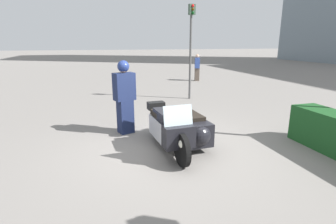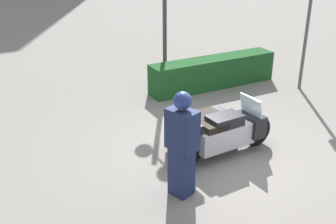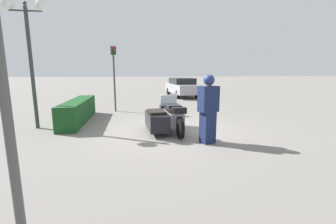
{
  "view_description": "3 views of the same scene",
  "coord_description": "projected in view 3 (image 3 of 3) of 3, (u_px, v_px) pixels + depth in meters",
  "views": [
    {
      "loc": [
        5.36,
        -1.61,
        2.33
      ],
      "look_at": [
        -0.11,
        -0.03,
        0.81
      ],
      "focal_mm": 28.0,
      "sensor_mm": 36.0,
      "label": 1
    },
    {
      "loc": [
        -4.38,
        -6.17,
        4.27
      ],
      "look_at": [
        -0.77,
        0.63,
        0.86
      ],
      "focal_mm": 45.0,
      "sensor_mm": 36.0,
      "label": 2
    },
    {
      "loc": [
        -7.12,
        1.15,
        1.97
      ],
      "look_at": [
        -0.2,
        0.09,
        0.7
      ],
      "focal_mm": 24.0,
      "sensor_mm": 36.0,
      "label": 3
    }
  ],
  "objects": [
    {
      "name": "traffic_light_near",
      "position": [
        114.0,
        69.0,
        10.87
      ],
      "size": [
        0.22,
        0.28,
        3.15
      ],
      "rotation": [
        0.0,
        0.0,
        3.32
      ],
      "color": "#4C4C4C",
      "rests_on": "ground"
    },
    {
      "name": "twin_lamp_post",
      "position": [
        27.0,
        28.0,
        7.32
      ],
      "size": [
        0.38,
        1.38,
        4.28
      ],
      "color": "#2D3833",
      "rests_on": "ground"
    },
    {
      "name": "ground_plane",
      "position": [
        170.0,
        132.0,
        7.45
      ],
      "size": [
        160.0,
        160.0,
        0.0
      ],
      "primitive_type": "plane",
      "color": "slate"
    },
    {
      "name": "officer_rider",
      "position": [
        208.0,
        107.0,
        6.13
      ],
      "size": [
        0.46,
        0.59,
        1.89
      ],
      "rotation": [
        0.0,
        0.0,
        -2.81
      ],
      "color": "#192347",
      "rests_on": "ground"
    },
    {
      "name": "police_motorcycle",
      "position": [
        164.0,
        117.0,
        7.43
      ],
      "size": [
        2.44,
        1.18,
        1.16
      ],
      "rotation": [
        0.0,
        0.0,
        0.06
      ],
      "color": "black",
      "rests_on": "ground"
    },
    {
      "name": "parked_car_background",
      "position": [
        182.0,
        87.0,
        17.85
      ],
      "size": [
        4.74,
        2.07,
        1.46
      ],
      "rotation": [
        0.0,
        0.0,
        0.08
      ],
      "color": "#9E9EA3",
      "rests_on": "ground"
    },
    {
      "name": "hedge_bush_curbside",
      "position": [
        78.0,
        111.0,
        8.94
      ],
      "size": [
        3.83,
        0.68,
        0.85
      ],
      "primitive_type": "cube",
      "color": "#19471E",
      "rests_on": "ground"
    }
  ]
}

